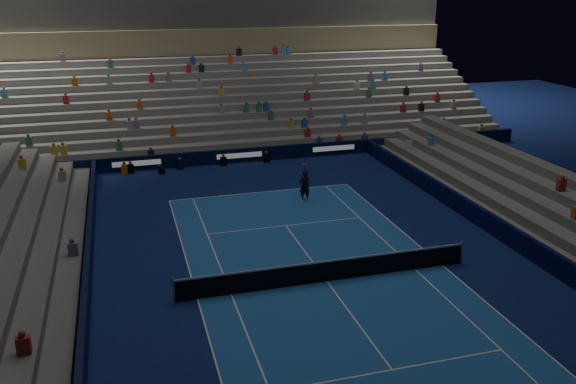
# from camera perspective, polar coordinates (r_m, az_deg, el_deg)

# --- Properties ---
(ground) EXTENTS (90.00, 90.00, 0.00)m
(ground) POSITION_cam_1_polar(r_m,az_deg,el_deg) (25.74, 3.71, -8.48)
(ground) COLOR #0C1849
(ground) RESTS_ON ground
(court_surface) EXTENTS (10.97, 23.77, 0.01)m
(court_surface) POSITION_cam_1_polar(r_m,az_deg,el_deg) (25.73, 3.71, -8.47)
(court_surface) COLOR #1B5299
(court_surface) RESTS_ON ground
(sponsor_barrier_far) EXTENTS (44.00, 0.25, 1.00)m
(sponsor_barrier_far) POSITION_cam_1_polar(r_m,az_deg,el_deg) (42.24, -4.67, 3.47)
(sponsor_barrier_far) COLOR black
(sponsor_barrier_far) RESTS_ON ground
(sponsor_barrier_east) EXTENTS (0.25, 37.00, 1.00)m
(sponsor_barrier_east) POSITION_cam_1_polar(r_m,az_deg,el_deg) (29.94, 21.58, -4.68)
(sponsor_barrier_east) COLOR black
(sponsor_barrier_east) RESTS_ON ground
(sponsor_barrier_west) EXTENTS (0.25, 37.00, 1.00)m
(sponsor_barrier_west) POSITION_cam_1_polar(r_m,az_deg,el_deg) (24.35, -18.67, -9.94)
(sponsor_barrier_west) COLOR black
(sponsor_barrier_west) RESTS_ON ground
(grandstand_main) EXTENTS (44.00, 15.20, 11.20)m
(grandstand_main) POSITION_cam_1_polar(r_m,az_deg,el_deg) (50.64, -6.92, 9.39)
(grandstand_main) COLOR slate
(grandstand_main) RESTS_ON ground
(tennis_net) EXTENTS (12.90, 0.10, 1.10)m
(tennis_net) POSITION_cam_1_polar(r_m,az_deg,el_deg) (25.50, 3.74, -7.48)
(tennis_net) COLOR #B2B2B7
(tennis_net) RESTS_ON ground
(tennis_player) EXTENTS (0.71, 0.52, 1.83)m
(tennis_player) POSITION_cam_1_polar(r_m,az_deg,el_deg) (34.51, 1.58, 0.60)
(tennis_player) COLOR black
(tennis_player) RESTS_ON ground
(broadcast_camera) EXTENTS (0.43, 0.84, 0.51)m
(broadcast_camera) POSITION_cam_1_polar(r_m,az_deg,el_deg) (40.58, -11.93, 2.11)
(broadcast_camera) COLOR black
(broadcast_camera) RESTS_ON ground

